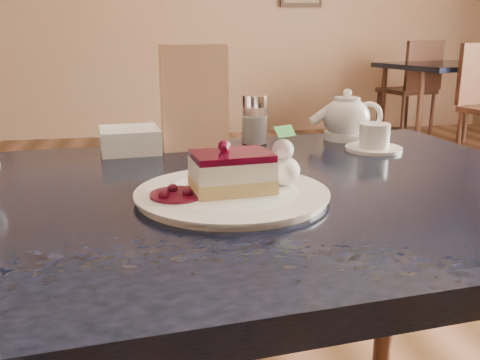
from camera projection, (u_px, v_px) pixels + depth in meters
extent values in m
cube|color=black|center=(224.00, 201.00, 0.94)|extent=(1.38, 0.99, 0.04)
cylinder|color=#331C12|center=(388.00, 280.00, 1.54)|extent=(0.05, 0.05, 0.77)
cylinder|color=white|center=(232.00, 195.00, 0.88)|extent=(0.31, 0.31, 0.01)
cube|color=#D3B37B|center=(232.00, 184.00, 0.87)|extent=(0.14, 0.10, 0.02)
cube|color=silver|center=(232.00, 168.00, 0.87)|extent=(0.14, 0.10, 0.03)
cube|color=#340616|center=(232.00, 156.00, 0.86)|extent=(0.13, 0.10, 0.01)
ellipsoid|color=white|center=(282.00, 171.00, 0.90)|extent=(0.06, 0.06, 0.05)
cylinder|color=#340616|center=(177.00, 195.00, 0.85)|extent=(0.09, 0.09, 0.01)
cylinder|color=white|center=(374.00, 149.00, 1.23)|extent=(0.13, 0.13, 0.01)
cylinder|color=white|center=(374.00, 135.00, 1.22)|extent=(0.07, 0.07, 0.05)
ellipsoid|color=white|center=(346.00, 119.00, 1.35)|extent=(0.12, 0.12, 0.10)
cylinder|color=white|center=(347.00, 97.00, 1.33)|extent=(0.06, 0.06, 0.01)
cylinder|color=white|center=(316.00, 120.00, 1.33)|extent=(0.07, 0.02, 0.05)
cube|color=beige|center=(195.00, 98.00, 1.21)|extent=(0.15, 0.05, 0.24)
cylinder|color=white|center=(255.00, 125.00, 1.29)|extent=(0.06, 0.06, 0.09)
cylinder|color=silver|center=(255.00, 101.00, 1.27)|extent=(0.06, 0.06, 0.03)
cube|color=white|center=(130.00, 140.00, 1.21)|extent=(0.14, 0.14, 0.05)
cube|color=black|center=(450.00, 66.00, 4.77)|extent=(1.24, 1.08, 0.04)
cylinder|color=#331C12|center=(419.00, 118.00, 4.47)|extent=(0.05, 0.05, 0.76)
cylinder|color=#331C12|center=(383.00, 107.00, 5.12)|extent=(0.05, 0.05, 0.76)
cylinder|color=#331C12|center=(467.00, 104.00, 5.29)|extent=(0.05, 0.05, 0.76)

